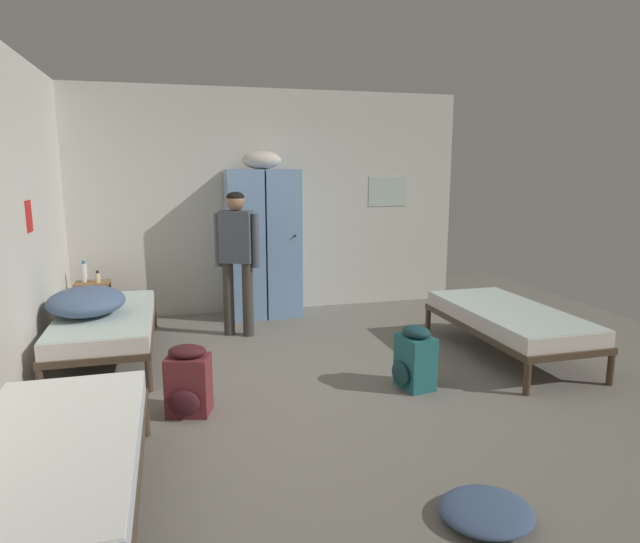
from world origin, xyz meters
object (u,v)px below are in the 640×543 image
at_px(locker_bank, 263,241).
at_px(lotion_bottle, 98,277).
at_px(bed_right, 508,319).
at_px(bed_left_rear, 106,323).
at_px(backpack_maroon, 188,382).
at_px(clothes_pile_denim, 487,511).
at_px(backpack_teal, 414,359).
at_px(bed_left_front, 51,459).
at_px(person_traveler, 237,250).
at_px(water_bottle, 84,272).
at_px(shelf_unit, 94,301).
at_px(bedding_heap, 86,301).

height_order(locker_bank, lotion_bottle, locker_bank).
xyz_separation_m(bed_right, bed_left_rear, (-3.88, 0.91, 0.00)).
relative_size(lotion_bottle, backpack_maroon, 0.25).
xyz_separation_m(bed_right, clothes_pile_denim, (-1.65, -2.31, -0.33)).
height_order(bed_left_rear, backpack_teal, backpack_teal).
bearing_deg(bed_left_front, person_traveler, 66.71).
xyz_separation_m(locker_bank, lotion_bottle, (-1.95, -0.15, -0.34)).
bearing_deg(bed_right, water_bottle, 153.75).
height_order(bed_right, backpack_teal, backpack_teal).
relative_size(bed_left_front, person_traveler, 1.18).
bearing_deg(backpack_maroon, lotion_bottle, 109.58).
bearing_deg(locker_bank, person_traveler, -118.72).
distance_m(locker_bank, backpack_maroon, 2.99).
height_order(locker_bank, shelf_unit, locker_bank).
height_order(locker_bank, bed_left_rear, locker_bank).
bearing_deg(bed_left_front, backpack_teal, 24.98).
height_order(bedding_heap, backpack_maroon, bedding_heap).
xyz_separation_m(locker_bank, shelf_unit, (-2.02, -0.11, -0.62)).
height_order(bedding_heap, lotion_bottle, bedding_heap).
distance_m(bed_right, backpack_teal, 1.37).
height_order(backpack_maroon, clothes_pile_denim, backpack_maroon).
height_order(shelf_unit, backpack_teal, shelf_unit).
relative_size(bed_right, lotion_bottle, 13.98).
xyz_separation_m(bed_left_rear, person_traveler, (1.35, 0.49, 0.59)).
bearing_deg(backpack_teal, bed_left_rear, 151.39).
bearing_deg(backpack_maroon, shelf_unit, 110.66).
relative_size(bed_left_front, backpack_teal, 3.45).
distance_m(water_bottle, backpack_teal, 3.96).
bearing_deg(locker_bank, lotion_bottle, -175.65).
relative_size(locker_bank, water_bottle, 8.37).
relative_size(bed_left_rear, backpack_teal, 3.45).
relative_size(bed_left_front, bedding_heap, 2.36).
distance_m(bed_left_front, water_bottle, 3.85).
bearing_deg(water_bottle, bed_left_rear, -74.25).
bearing_deg(lotion_bottle, bed_right, -26.41).
distance_m(bed_right, bedding_heap, 4.13).
xyz_separation_m(bedding_heap, person_traveler, (1.50, 0.55, 0.35)).
distance_m(bedding_heap, water_bottle, 1.25).
height_order(person_traveler, backpack_maroon, person_traveler).
bearing_deg(bedding_heap, water_bottle, 98.33).
bearing_deg(water_bottle, lotion_bottle, -21.80).
relative_size(locker_bank, bedding_heap, 2.58).
relative_size(bed_left_rear, water_bottle, 7.68).
distance_m(shelf_unit, bed_right, 4.62).
distance_m(bed_left_rear, water_bottle, 1.25).
xyz_separation_m(bed_left_front, backpack_teal, (2.62, 1.22, -0.12)).
relative_size(person_traveler, clothes_pile_denim, 3.14).
bearing_deg(bed_right, backpack_teal, -157.46).
height_order(shelf_unit, person_traveler, person_traveler).
distance_m(bed_left_front, bed_right, 4.26).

